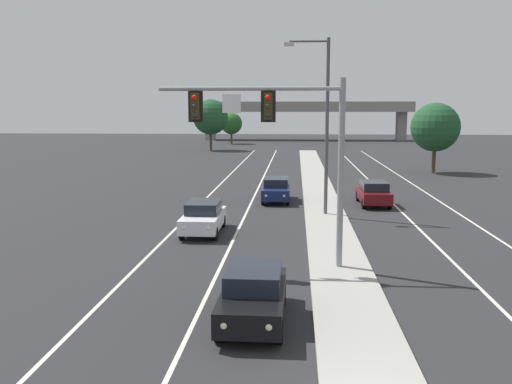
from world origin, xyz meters
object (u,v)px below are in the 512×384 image
at_px(car_oncoming_white, 203,217).
at_px(tree_far_right_b, 435,127).
at_px(car_oncoming_navy, 276,189).
at_px(overhead_signal_mast, 282,132).
at_px(car_receding_darkred, 373,193).
at_px(tree_far_left_a, 231,124).
at_px(car_oncoming_black, 254,294).
at_px(tree_far_left_b, 211,117).
at_px(street_lamp_median, 323,116).

distance_m(car_oncoming_white, tree_far_right_b, 33.52).
bearing_deg(car_oncoming_navy, car_oncoming_white, -108.31).
bearing_deg(car_oncoming_navy, overhead_signal_mast, -87.24).
bearing_deg(car_receding_darkred, tree_far_left_a, 104.62).
distance_m(car_oncoming_black, car_oncoming_navy, 21.62).
bearing_deg(car_oncoming_black, tree_far_right_b, 69.70).
height_order(car_oncoming_white, tree_far_left_b, tree_far_left_b).
bearing_deg(overhead_signal_mast, car_oncoming_white, 123.67).
distance_m(tree_far_right_b, tree_far_left_a, 51.06).
distance_m(street_lamp_median, tree_far_right_b, 26.03).
xyz_separation_m(street_lamp_median, car_oncoming_black, (-2.74, -16.52, -4.97)).
bearing_deg(street_lamp_median, car_oncoming_navy, 119.06).
bearing_deg(tree_far_left_a, tree_far_left_b, -94.55).
relative_size(car_oncoming_black, tree_far_right_b, 0.66).
height_order(car_oncoming_white, tree_far_right_b, tree_far_right_b).
distance_m(car_oncoming_white, car_receding_darkred, 13.16).
xyz_separation_m(car_oncoming_black, car_oncoming_white, (-3.41, 11.62, 0.00)).
bearing_deg(tree_far_right_b, car_oncoming_white, -122.83).
xyz_separation_m(car_receding_darkred, tree_far_left_a, (-16.59, 63.61, 2.82)).
bearing_deg(tree_far_left_b, tree_far_right_b, -47.20).
height_order(overhead_signal_mast, tree_far_left_b, tree_far_left_b).
height_order(street_lamp_median, car_oncoming_white, street_lamp_median).
height_order(car_receding_darkred, tree_far_left_b, tree_far_left_b).
bearing_deg(car_receding_darkred, car_oncoming_white, -137.33).
relative_size(street_lamp_median, tree_far_right_b, 1.47).
bearing_deg(car_oncoming_white, car_receding_darkred, 42.67).
xyz_separation_m(overhead_signal_mast, car_oncoming_white, (-4.09, 6.13, -4.50)).
distance_m(overhead_signal_mast, car_receding_darkred, 16.68).
height_order(car_receding_darkred, tree_far_left_a, tree_far_left_a).
xyz_separation_m(overhead_signal_mast, tree_far_left_b, (-12.29, 62.51, -0.31)).
xyz_separation_m(car_oncoming_black, car_oncoming_navy, (-0.10, 21.62, 0.00)).
distance_m(street_lamp_median, car_oncoming_white, 9.30).
bearing_deg(tree_far_right_b, tree_far_left_b, 132.80).
relative_size(overhead_signal_mast, car_oncoming_navy, 1.61).
xyz_separation_m(car_oncoming_white, tree_far_left_a, (-6.92, 72.52, 2.82)).
bearing_deg(street_lamp_median, overhead_signal_mast, -100.58).
bearing_deg(tree_far_left_b, car_receding_darkred, -69.36).
relative_size(car_oncoming_black, tree_far_left_a, 0.80).
distance_m(street_lamp_median, tree_far_left_b, 53.44).
relative_size(tree_far_right_b, tree_far_left_a, 1.22).
distance_m(street_lamp_median, car_receding_darkred, 7.30).
height_order(street_lamp_median, car_oncoming_black, street_lamp_median).
bearing_deg(car_oncoming_navy, tree_far_left_b, 103.94).
xyz_separation_m(car_receding_darkred, tree_far_right_b, (8.39, 19.09, 3.63)).
height_order(car_oncoming_white, car_receding_darkred, same).
height_order(street_lamp_median, car_oncoming_navy, street_lamp_median).
bearing_deg(overhead_signal_mast, tree_far_left_b, 101.12).
xyz_separation_m(car_oncoming_white, car_receding_darkred, (9.68, 8.92, 0.00)).
relative_size(overhead_signal_mast, car_receding_darkred, 1.60).
relative_size(street_lamp_median, tree_far_left_b, 1.30).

